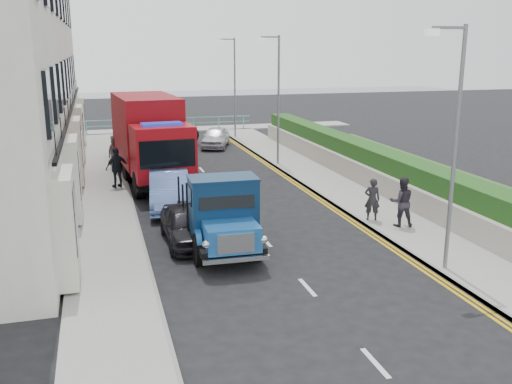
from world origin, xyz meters
name	(u,v)px	position (x,y,z in m)	size (l,w,h in m)	color
ground	(284,262)	(0.00, 0.00, 0.00)	(120.00, 120.00, 0.00)	black
pavement_west	(103,199)	(-5.20, 9.00, 0.06)	(2.40, 38.00, 0.12)	gray
pavement_east	(330,183)	(5.30, 9.00, 0.06)	(2.60, 38.00, 0.12)	gray
promenade	(167,130)	(0.00, 29.00, 0.06)	(30.00, 2.50, 0.12)	gray
sea_plane	(137,98)	(0.00, 60.00, 0.00)	(120.00, 120.00, 0.00)	slate
garden_east	(367,164)	(7.21, 9.00, 0.90)	(1.45, 28.00, 1.75)	#B2AD9E
seafront_railing	(168,125)	(0.00, 28.20, 0.58)	(13.00, 0.08, 1.11)	#59B2A5
lamp_near	(452,137)	(4.18, -2.00, 4.00)	(1.23, 0.18, 7.00)	slate
lamp_mid	(276,93)	(4.18, 14.00, 4.00)	(1.23, 0.18, 7.00)	slate
lamp_far	(233,82)	(4.18, 24.00, 4.00)	(1.23, 0.18, 7.00)	slate
bedford_lorry	(222,218)	(-1.64, 1.31, 1.15)	(2.24, 5.33, 2.49)	black
red_lorry	(150,137)	(-2.82, 12.19, 2.18)	(3.27, 8.00, 4.09)	black
parked_car_front	(187,225)	(-2.60, 2.57, 0.63)	(1.50, 3.73, 1.27)	black
parked_car_mid	(169,190)	(-2.60, 7.00, 0.74)	(1.56, 4.48, 1.48)	#5E7ECA
parked_car_rear	(129,151)	(-3.60, 17.33, 0.63)	(1.78, 4.37, 1.27)	#97989C
seafront_car_left	(164,130)	(-0.81, 24.04, 0.79)	(2.63, 5.71, 1.59)	black
seafront_car_right	(215,137)	(2.18, 20.76, 0.66)	(1.56, 3.88, 1.32)	#BCBBC1
pedestrian_east_near	(372,199)	(4.40, 2.91, 0.92)	(0.58, 0.38, 1.59)	#232127
pedestrian_east_far	(402,202)	(5.07, 1.96, 1.02)	(0.88, 0.68, 1.81)	#2B2730
pedestrian_west_near	(117,168)	(-4.50, 10.72, 1.04)	(1.08, 0.45, 1.85)	black
pedestrian_west_far	(115,151)	(-4.40, 15.37, 0.98)	(0.84, 0.55, 1.72)	#483534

